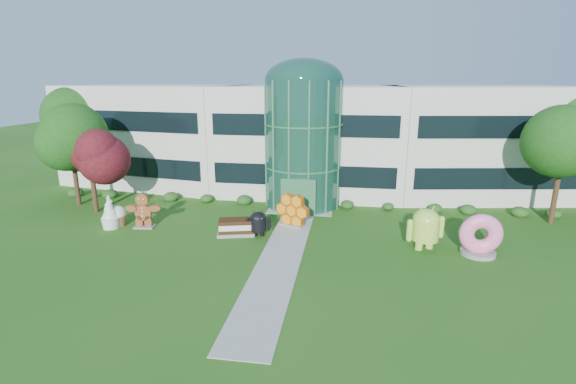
% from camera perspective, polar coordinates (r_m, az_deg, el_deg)
% --- Properties ---
extents(ground, '(140.00, 140.00, 0.00)m').
position_cam_1_polar(ground, '(23.12, -1.49, -10.16)').
color(ground, '#215114').
rests_on(ground, ground).
extents(building, '(46.00, 15.00, 9.30)m').
position_cam_1_polar(building, '(39.09, 3.13, 7.47)').
color(building, beige).
rests_on(building, ground).
extents(atrium, '(6.00, 6.00, 9.80)m').
position_cam_1_polar(atrium, '(33.15, 2.12, 6.52)').
color(atrium, '#194738').
rests_on(atrium, ground).
extents(walkway, '(2.40, 20.00, 0.04)m').
position_cam_1_polar(walkway, '(24.91, -0.67, -8.17)').
color(walkway, '#9E9E93').
rests_on(walkway, ground).
extents(tree_red, '(4.00, 4.00, 6.00)m').
position_cam_1_polar(tree_red, '(34.71, -25.23, 2.27)').
color(tree_red, '#3F0C14').
rests_on(tree_red, ground).
extents(trees_backdrop, '(52.00, 8.00, 8.40)m').
position_cam_1_polar(trees_backdrop, '(34.24, 2.30, 5.61)').
color(trees_backdrop, '#1D4411').
rests_on(trees_backdrop, ground).
extents(android_green, '(3.08, 2.65, 2.94)m').
position_cam_1_polar(android_green, '(26.17, 18.32, -4.39)').
color(android_green, '#B4DE47').
rests_on(android_green, ground).
extents(android_black, '(1.93, 1.54, 1.92)m').
position_cam_1_polar(android_black, '(27.12, -4.08, -4.09)').
color(android_black, black).
rests_on(android_black, ground).
extents(donut, '(2.45, 1.19, 2.54)m').
position_cam_1_polar(donut, '(26.53, 24.78, -5.24)').
color(donut, pink).
rests_on(donut, ground).
extents(gingerbread, '(2.76, 1.35, 2.45)m').
position_cam_1_polar(gingerbread, '(30.19, -19.20, -2.37)').
color(gingerbread, brown).
rests_on(gingerbread, ground).
extents(ice_cream_sandwich, '(2.64, 1.77, 1.07)m').
position_cam_1_polar(ice_cream_sandwich, '(27.57, -7.16, -4.78)').
color(ice_cream_sandwich, black).
rests_on(ice_cream_sandwich, ground).
extents(honeycomb, '(2.83, 1.97, 2.10)m').
position_cam_1_polar(honeycomb, '(28.82, 0.64, -2.68)').
color(honeycomb, orange).
rests_on(honeycomb, ground).
extents(froyo, '(1.57, 1.57, 2.30)m').
position_cam_1_polar(froyo, '(30.91, -23.19, -2.51)').
color(froyo, white).
rests_on(froyo, ground).
extents(cupcake, '(1.53, 1.53, 1.43)m').
position_cam_1_polar(cupcake, '(31.31, -22.21, -3.02)').
color(cupcake, white).
rests_on(cupcake, ground).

